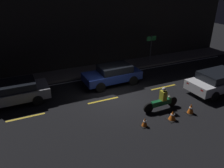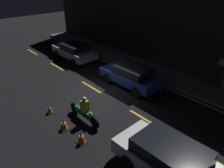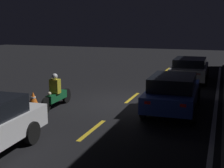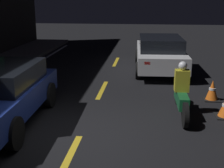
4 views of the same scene
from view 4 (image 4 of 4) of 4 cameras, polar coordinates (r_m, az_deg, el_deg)
ground_plane at (r=6.90m, az=-5.98°, el=-9.49°), size 56.00×56.00×0.00m
lane_dash_c at (r=6.04m, az=-8.04°, el=-13.46°), size 2.00×0.14×0.01m
lane_dash_d at (r=10.12m, az=-1.80°, el=-1.06°), size 2.00×0.14×0.01m
lane_dash_e at (r=14.46m, az=0.74°, el=4.09°), size 2.00×0.14×0.01m
sedan_blue at (r=7.78m, az=-19.80°, el=-1.54°), size 4.06×1.93×1.37m
sedan_white at (r=12.73m, az=8.73°, el=5.72°), size 4.59×2.06×1.39m
motorcycle at (r=8.09m, az=12.60°, el=-1.75°), size 2.26×0.37×1.37m
traffic_cone_far at (r=9.51m, az=17.86°, el=-1.16°), size 0.46×0.46×0.60m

